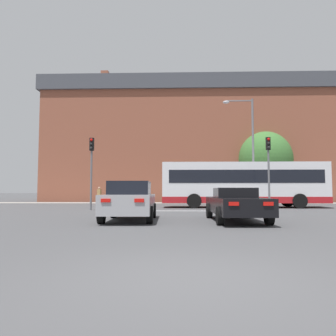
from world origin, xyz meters
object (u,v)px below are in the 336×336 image
Objects in this scene: bus_crossing_lead at (243,184)px; car_roadster_right at (235,204)px; traffic_light_near_left at (91,162)px; pedestrian_waiting at (135,192)px; street_lamp_junction at (248,141)px; pedestrian_walking_east at (214,193)px; pedestrian_walking_west at (99,193)px; car_saloon_left at (130,201)px; traffic_light_near_right at (269,161)px.

car_roadster_right is at bearing 167.38° from bus_crossing_lead.
traffic_light_near_left reaches higher than pedestrian_waiting.
street_lamp_junction is 4.60× the size of pedestrian_waiting.
traffic_light_near_left is (-7.63, 7.24, 2.34)m from car_roadster_right.
bus_crossing_lead is at bearing 19.28° from traffic_light_near_left.
pedestrian_waiting is at bearing 84.33° from traffic_light_near_left.
traffic_light_near_left is 15.41m from pedestrian_walking_east.
pedestrian_waiting is at bearing 106.99° from car_roadster_right.
street_lamp_junction reaches higher than pedestrian_walking_west.
car_roadster_right is 0.59× the size of street_lamp_junction.
pedestrian_walking_east is at bearing 54.09° from traffic_light_near_left.
bus_crossing_lead is at bearing 167.80° from pedestrian_walking_west.
pedestrian_walking_east is 11.72m from pedestrian_walking_west.
bus_crossing_lead is (2.41, 10.75, 1.04)m from car_roadster_right.
pedestrian_waiting is at bearing 155.72° from pedestrian_walking_east.
car_saloon_left is 2.69× the size of pedestrian_walking_west.
traffic_light_near_left is (-3.48, 7.12, 2.22)m from car_saloon_left.
car_saloon_left is 0.88× the size of car_roadster_right.
traffic_light_near_left reaches higher than pedestrian_walking_west.
car_saloon_left is 8.23m from traffic_light_near_left.
bus_crossing_lead is at bearing 106.94° from traffic_light_near_right.
pedestrian_waiting reaches higher than car_roadster_right.
pedestrian_waiting is 1.12× the size of pedestrian_walking_west.
street_lamp_junction is 16.47m from pedestrian_walking_west.
car_roadster_right is 10.77m from traffic_light_near_left.
street_lamp_junction is (3.13, 12.06, 4.33)m from car_roadster_right.
street_lamp_junction is (-0.26, 4.54, 1.97)m from traffic_light_near_right.
traffic_light_near_left reaches higher than car_roadster_right.
car_saloon_left is 4.15m from car_roadster_right.
street_lamp_junction is at bearing 57.02° from car_saloon_left.
street_lamp_junction reaches higher than traffic_light_near_right.
traffic_light_near_right is at bearing 64.23° from car_roadster_right.
pedestrian_waiting is 7.78m from pedestrian_walking_east.
bus_crossing_lead reaches higher than pedestrian_waiting.
bus_crossing_lead is 7.01× the size of pedestrian_walking_east.
car_roadster_right is at bearing -114.24° from traffic_light_near_right.
pedestrian_walking_west is at bearing 101.51° from traffic_light_near_left.
car_roadster_right is (4.15, -0.12, -0.12)m from car_saloon_left.
traffic_light_near_right is at bearing -86.70° from street_lamp_junction.
traffic_light_near_left is at bearing 134.99° from car_roadster_right.
bus_crossing_lead is at bearing 75.85° from car_roadster_right.
traffic_light_near_right is at bearing 1.50° from traffic_light_near_left.
pedestrian_walking_east is (5.47, 19.49, 0.17)m from car_saloon_left.
car_roadster_right is 19.65m from pedestrian_walking_east.
street_lamp_junction is 12.58m from pedestrian_waiting.
pedestrian_walking_west is (-10.35, 20.61, 0.27)m from car_roadster_right.
pedestrian_walking_east is (-1.80, 7.54, -4.04)m from street_lamp_junction.
pedestrian_waiting is (1.19, 11.99, -1.94)m from traffic_light_near_left.
car_saloon_left is 2.41× the size of pedestrian_waiting.
pedestrian_walking_east is at bearing 72.66° from car_saloon_left.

